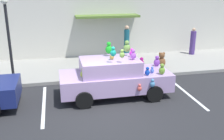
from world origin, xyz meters
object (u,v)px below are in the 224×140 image
at_px(plush_covered_car, 114,77).
at_px(pedestrian_near_shopfront, 127,43).
at_px(pedestrian_walking_past, 193,42).
at_px(street_lamp_post, 8,31).
at_px(teddy_bear_on_sidewalk, 162,60).

xyz_separation_m(plush_covered_car, pedestrian_near_shopfront, (1.80, 4.76, 0.26)).
distance_m(plush_covered_car, pedestrian_walking_past, 7.74).
distance_m(pedestrian_near_shopfront, pedestrian_walking_past, 4.21).
bearing_deg(street_lamp_post, teddy_bear_on_sidewalk, 3.75).
xyz_separation_m(teddy_bear_on_sidewalk, pedestrian_near_shopfront, (-1.33, 2.03, 0.54)).
distance_m(plush_covered_car, pedestrian_near_shopfront, 5.10).
bearing_deg(pedestrian_near_shopfront, plush_covered_car, -110.74).
xyz_separation_m(teddy_bear_on_sidewalk, pedestrian_walking_past, (2.88, 2.14, 0.38)).
bearing_deg(pedestrian_walking_past, teddy_bear_on_sidewalk, -143.35).
bearing_deg(street_lamp_post, pedestrian_near_shopfront, 22.93).
bearing_deg(plush_covered_car, pedestrian_walking_past, 39.03).
relative_size(teddy_bear_on_sidewalk, street_lamp_post, 0.22).
xyz_separation_m(plush_covered_car, teddy_bear_on_sidewalk, (3.13, 2.73, -0.29)).
distance_m(teddy_bear_on_sidewalk, pedestrian_near_shopfront, 2.49).
bearing_deg(pedestrian_near_shopfront, teddy_bear_on_sidewalk, -56.77).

